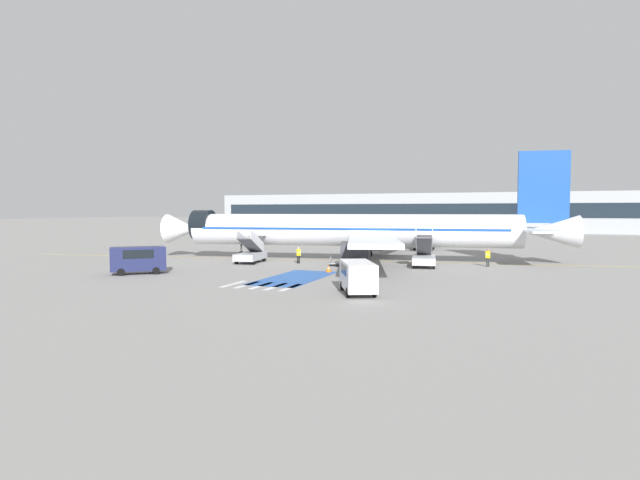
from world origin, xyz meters
name	(u,v)px	position (x,y,z in m)	size (l,w,h in m)	color
ground_plane	(360,262)	(0.00, 0.00, 0.00)	(600.00, 600.00, 0.00)	gray
apron_leadline_yellow	(349,261)	(-1.56, 0.87, 0.00)	(0.20, 80.38, 0.01)	gold
apron_stand_patch_blue	(295,278)	(-1.56, -14.24, 0.00)	(4.37, 10.23, 0.01)	#2856A8
apron_walkway_bar_0	(233,284)	(-4.56, -19.07, 0.00)	(0.44, 3.60, 0.01)	silver
apron_walkway_bar_1	(247,285)	(-3.36, -19.07, 0.00)	(0.44, 3.60, 0.01)	silver
apron_walkway_bar_2	(261,286)	(-2.16, -19.07, 0.00)	(0.44, 3.60, 0.01)	silver
apron_walkway_bar_3	(276,286)	(-0.96, -19.07, 0.00)	(0.44, 3.60, 0.01)	silver
apron_walkway_bar_4	(291,287)	(0.24, -19.07, 0.00)	(0.44, 3.60, 0.01)	silver
airliner	(356,230)	(-0.80, 0.98, 3.42)	(45.59, 35.56, 11.68)	silver
boarding_stairs_forward	(251,254)	(-10.80, -4.91, 0.94)	(2.90, 5.46, 3.63)	#ADB2BA
boarding_stairs_aft	(424,257)	(7.19, -2.17, 0.98)	(2.90, 5.46, 3.92)	#ADB2BA
fuel_tanker	(426,236)	(3.67, 21.47, 1.80)	(3.24, 10.95, 3.55)	#38383D
service_van_0	(138,258)	(-15.48, -16.81, 1.42)	(4.62, 4.38, 2.40)	#1E234C
service_van_1	(358,275)	(5.56, -19.91, 1.28)	(3.76, 5.12, 2.14)	silver
baggage_cart	(337,262)	(-1.43, -3.69, 0.26)	(2.21, 2.93, 0.87)	gray
ground_crew_0	(358,255)	(0.70, -3.24, 1.06)	(0.46, 0.30, 1.82)	#191E38
ground_crew_1	(488,256)	(13.14, -0.02, 1.05)	(0.46, 0.28, 1.81)	#2D2D33
ground_crew_2	(298,254)	(-5.72, -3.76, 0.99)	(0.47, 0.46, 1.72)	black
traffic_cone_0	(328,269)	(-0.28, -9.50, 0.31)	(0.56, 0.56, 0.62)	orange
terminal_building	(416,212)	(-8.96, 86.66, 5.09)	(115.28, 12.10, 10.18)	#9EA3A8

